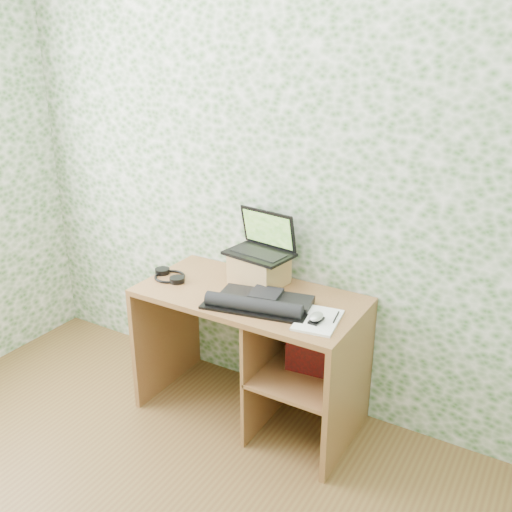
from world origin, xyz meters
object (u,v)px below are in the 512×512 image
Objects in this scene: riser at (259,269)px; keyboard at (260,302)px; notepad at (318,320)px; desk at (265,340)px; laptop at (263,244)px.

keyboard is at bearing -58.50° from riser.
notepad is at bearing -27.12° from riser.
riser reaches higher than desk.
keyboard is (0.04, -0.13, 0.30)m from desk.
riser is (-0.11, 0.12, 0.35)m from desk.
desk is 4.37× the size of notepad.
notepad is (0.32, 0.01, -0.02)m from keyboard.
riser is at bearing 144.39° from notepad.
keyboard is 0.32m from notepad.
desk is 3.19× the size of laptop.
riser is 0.73× the size of laptop.
keyboard reaches higher than desk.
desk is 2.18× the size of keyboard.
notepad is at bearing -18.87° from desk.
desk is at bearing -47.31° from laptop.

